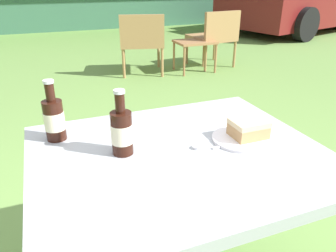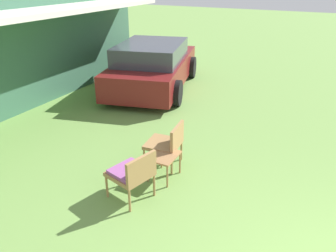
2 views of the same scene
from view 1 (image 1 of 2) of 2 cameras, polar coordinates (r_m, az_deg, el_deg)
parked_car at (r=8.83m, az=22.34°, el=19.41°), size 4.45×2.84×1.34m
wicker_chair_cushioned at (r=4.45m, az=-4.61°, el=14.82°), size 0.68×0.68×0.79m
wicker_chair_plain at (r=4.84m, az=8.10°, el=15.46°), size 0.61×0.61×0.79m
garden_side_table at (r=4.58m, az=4.70°, el=13.92°), size 0.52×0.40×0.42m
patio_table at (r=1.10m, az=1.91°, el=-7.42°), size 0.94×0.78×0.70m
cake_on_plate at (r=1.17m, az=13.44°, el=-1.11°), size 0.20×0.20×0.07m
cola_bottle_near at (r=1.04m, az=-8.06°, el=-0.89°), size 0.07×0.07×0.21m
cola_bottle_far at (r=1.18m, az=-19.23°, el=1.24°), size 0.07×0.07×0.21m
fork at (r=1.14m, az=11.80°, el=-3.00°), size 0.18×0.01×0.01m
loose_bottle_cap at (r=1.09m, az=4.90°, el=-3.60°), size 0.03×0.03×0.01m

